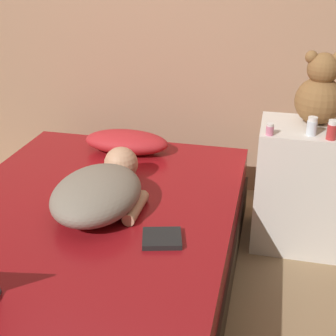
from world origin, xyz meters
TOP-DOWN VIEW (x-y plane):
  - ground_plane at (0.00, 0.00)m, footprint 12.00×12.00m
  - bed at (0.00, 0.00)m, footprint 1.43×2.06m
  - nightstand at (1.03, 0.71)m, footprint 0.50×0.41m
  - pillow at (-0.03, 0.80)m, footprint 0.52×0.26m
  - person_lying at (0.06, 0.12)m, footprint 0.42×0.73m
  - teddy_bear at (1.06, 0.77)m, footprint 0.25×0.25m
  - bottle_red at (1.12, 0.54)m, footprint 0.05×0.05m
  - bottle_clear at (1.03, 0.58)m, footprint 0.05×0.05m
  - bottle_pink at (0.82, 0.53)m, footprint 0.04×0.04m
  - book at (0.41, -0.09)m, footprint 0.20×0.19m

SIDE VIEW (x-z plane):
  - ground_plane at x=0.00m, z-range 0.00..0.00m
  - bed at x=0.00m, z-range 0.00..0.42m
  - nightstand at x=1.03m, z-range 0.00..0.71m
  - book at x=0.41m, z-range 0.43..0.45m
  - pillow at x=-0.03m, z-range 0.43..0.56m
  - person_lying at x=0.06m, z-range 0.42..0.62m
  - bottle_pink at x=0.82m, z-range 0.71..0.78m
  - bottle_clear at x=1.03m, z-range 0.71..0.81m
  - bottle_red at x=1.12m, z-range 0.71..0.81m
  - teddy_bear at x=1.06m, z-range 0.69..1.08m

